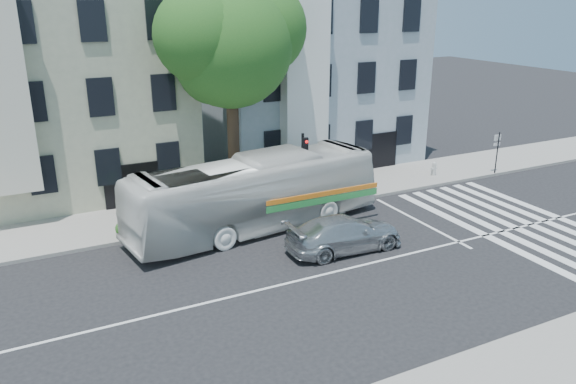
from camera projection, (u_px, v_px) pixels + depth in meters
ground at (322, 275)px, 20.36m from camera, size 120.00×120.00×0.00m
sidewalk_far at (239, 205)px, 27.09m from camera, size 80.00×4.00×0.15m
building_left at (55, 82)px, 28.26m from camera, size 12.00×10.00×11.00m
building_right at (300, 68)px, 34.19m from camera, size 12.00×10.00×11.00m
street_tree at (229, 38)px, 25.19m from camera, size 7.30×5.90×11.10m
bus at (256, 193)px, 24.02m from camera, size 4.27×11.74×3.20m
sedan at (344, 233)px, 22.21m from camera, size 2.09×4.84×1.39m
hedge at (220, 212)px, 24.97m from camera, size 8.47×2.74×0.70m
traffic_signal at (304, 162)px, 25.60m from camera, size 0.38×0.51×3.75m
fire_hydrant at (434, 168)px, 31.20m from camera, size 0.44×0.25×0.77m
far_sign_pole at (497, 147)px, 31.27m from camera, size 0.43×0.17×2.35m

